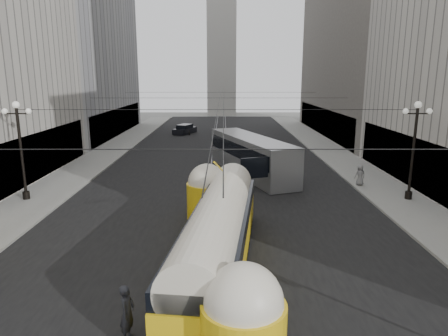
{
  "coord_description": "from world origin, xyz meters",
  "views": [
    {
      "loc": [
        0.41,
        -7.19,
        8.02
      ],
      "look_at": [
        0.43,
        13.62,
        3.24
      ],
      "focal_mm": 32.0,
      "sensor_mm": 36.0,
      "label": 1
    }
  ],
  "objects_px": {
    "streetcar": "(219,233)",
    "pedestrian_sidewalk_right": "(360,175)",
    "city_bus": "(251,154)",
    "pedestrian_crossing_a": "(127,313)"
  },
  "relations": [
    {
      "from": "city_bus",
      "to": "pedestrian_sidewalk_right",
      "type": "bearing_deg",
      "value": -26.99
    },
    {
      "from": "streetcar",
      "to": "pedestrian_crossing_a",
      "type": "distance_m",
      "value": 5.57
    },
    {
      "from": "streetcar",
      "to": "pedestrian_sidewalk_right",
      "type": "bearing_deg",
      "value": 51.23
    },
    {
      "from": "city_bus",
      "to": "pedestrian_sidewalk_right",
      "type": "relative_size",
      "value": 8.33
    },
    {
      "from": "streetcar",
      "to": "city_bus",
      "type": "bearing_deg",
      "value": 81.67
    },
    {
      "from": "city_bus",
      "to": "pedestrian_crossing_a",
      "type": "height_order",
      "value": "city_bus"
    },
    {
      "from": "streetcar",
      "to": "pedestrian_sidewalk_right",
      "type": "relative_size",
      "value": 9.64
    },
    {
      "from": "pedestrian_crossing_a",
      "to": "streetcar",
      "type": "bearing_deg",
      "value": -21.63
    },
    {
      "from": "pedestrian_sidewalk_right",
      "to": "city_bus",
      "type": "bearing_deg",
      "value": -33.27
    },
    {
      "from": "pedestrian_sidewalk_right",
      "to": "streetcar",
      "type": "bearing_deg",
      "value": 44.95
    }
  ]
}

